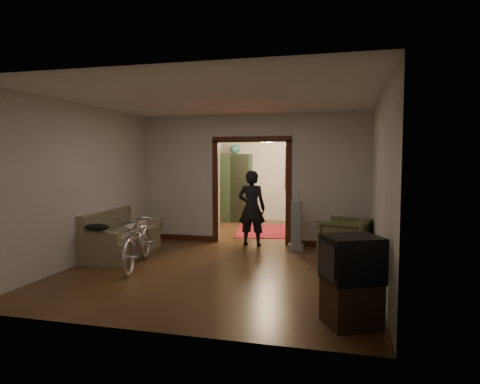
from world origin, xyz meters
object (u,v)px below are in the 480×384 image
(locker, at_px, (235,188))
(armchair, at_px, (345,238))
(desk, at_px, (316,212))
(sofa, at_px, (122,233))
(bicycle, at_px, (138,240))
(person, at_px, (252,208))

(locker, bearing_deg, armchair, -62.42)
(locker, distance_m, desk, 2.46)
(sofa, relative_size, desk, 1.92)
(bicycle, height_order, locker, locker)
(locker, bearing_deg, sofa, -111.11)
(person, distance_m, desk, 3.48)
(bicycle, relative_size, desk, 1.84)
(person, height_order, locker, locker)
(bicycle, distance_m, armchair, 3.72)
(bicycle, height_order, armchair, bicycle)
(bicycle, relative_size, armchair, 2.14)
(sofa, bearing_deg, bicycle, -48.83)
(bicycle, distance_m, person, 2.69)
(person, relative_size, locker, 0.81)
(locker, bearing_deg, bicycle, -102.33)
(armchair, bearing_deg, bicycle, -50.32)
(locker, bearing_deg, desk, -13.13)
(desk, bearing_deg, person, -92.35)
(sofa, distance_m, person, 2.69)
(sofa, height_order, bicycle, bicycle)
(person, bearing_deg, bicycle, 57.78)
(locker, height_order, desk, locker)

